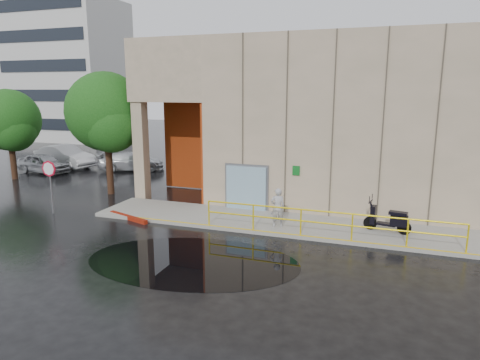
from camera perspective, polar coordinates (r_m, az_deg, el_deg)
The scene contains 15 objects.
ground at distance 14.89m, azimuth -7.17°, elevation -10.18°, with size 120.00×120.00×0.00m, color black.
sidewalk at distance 17.85m, azimuth 11.11°, elevation -6.27°, with size 20.00×3.00×0.15m, color gray.
building at distance 23.39m, azimuth 16.50°, elevation 8.08°, with size 20.00×10.17×8.00m.
guardrail at distance 16.36m, azimuth 11.39°, elevation -5.75°, with size 9.56×0.06×1.03m.
distant_building at distance 52.90m, azimuth -21.84°, elevation 13.20°, with size 12.00×8.08×15.00m.
person at distance 17.29m, azimuth 5.04°, elevation -3.67°, with size 0.58×0.38×1.59m, color #A9A9AE.
scooter at distance 17.53m, azimuth 19.19°, elevation -4.07°, with size 1.84×0.90×1.39m.
stop_sign at distance 21.15m, azimuth -24.06°, elevation 0.62°, with size 0.74×0.10×2.47m.
red_curb at distance 19.48m, azimuth -14.68°, elevation -4.84°, with size 2.40×0.18×0.18m, color maroon.
puddle at distance 14.54m, azimuth -6.34°, elevation -10.71°, with size 7.18×4.42×0.01m, color black.
car_a at distance 32.11m, azimuth -24.73°, elevation 2.04°, with size 1.58×3.92×1.33m, color #A9ACB0.
car_b at distance 33.77m, azimuth -22.34°, elevation 2.92°, with size 1.72×4.93×1.62m, color silver.
car_c at distance 31.02m, azimuth -14.28°, elevation 2.43°, with size 1.83×4.51×1.31m, color silver.
tree_near at distance 23.72m, azimuth -17.28°, elevation 8.26°, with size 4.17×4.17×6.54m.
tree_far at distance 30.30m, azimuth -28.34°, elevation 6.75°, with size 3.82×3.82×5.65m.
Camera 1 is at (6.20, -12.33, 5.59)m, focal length 32.00 mm.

